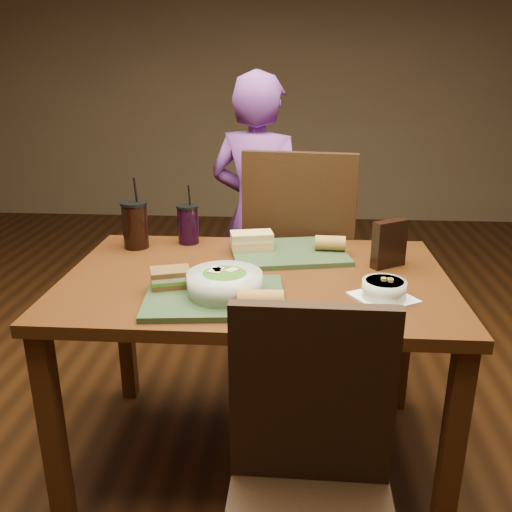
% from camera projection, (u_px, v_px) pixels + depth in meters
% --- Properties ---
extents(ground, '(6.00, 6.00, 0.00)m').
position_uv_depth(ground, '(256.00, 456.00, 2.09)').
color(ground, '#381C0B').
rests_on(ground, ground).
extents(dining_table, '(1.30, 0.85, 0.75)m').
position_uv_depth(dining_table, '(256.00, 300.00, 1.87)').
color(dining_table, '#4A250E').
rests_on(dining_table, ground).
extents(chair_near, '(0.40, 0.40, 0.92)m').
position_uv_depth(chair_near, '(310.00, 481.00, 1.26)').
color(chair_near, black).
rests_on(chair_near, ground).
extents(chair_far, '(0.53, 0.54, 1.10)m').
position_uv_depth(chair_far, '(297.00, 257.00, 2.45)').
color(chair_far, black).
rests_on(chair_far, ground).
extents(diner, '(0.60, 0.50, 1.41)m').
position_uv_depth(diner, '(258.00, 218.00, 2.71)').
color(diner, '#682E81').
rests_on(diner, ground).
extents(tray_near, '(0.45, 0.36, 0.02)m').
position_uv_depth(tray_near, '(215.00, 297.00, 1.65)').
color(tray_near, '#2D4026').
rests_on(tray_near, dining_table).
extents(tray_far, '(0.47, 0.40, 0.02)m').
position_uv_depth(tray_far, '(288.00, 253.00, 2.04)').
color(tray_far, '#2D4026').
rests_on(tray_far, dining_table).
extents(salad_bowl, '(0.23, 0.23, 0.08)m').
position_uv_depth(salad_bowl, '(225.00, 282.00, 1.64)').
color(salad_bowl, silver).
rests_on(salad_bowl, tray_near).
extents(soup_bowl, '(0.22, 0.22, 0.07)m').
position_uv_depth(soup_bowl, '(384.00, 289.00, 1.66)').
color(soup_bowl, white).
rests_on(soup_bowl, dining_table).
extents(sandwich_near, '(0.14, 0.12, 0.06)m').
position_uv_depth(sandwich_near, '(171.00, 278.00, 1.70)').
color(sandwich_near, '#593819').
rests_on(sandwich_near, tray_near).
extents(sandwich_far, '(0.17, 0.12, 0.06)m').
position_uv_depth(sandwich_far, '(252.00, 240.00, 2.06)').
color(sandwich_far, tan).
rests_on(sandwich_far, tray_far).
extents(baguette_near, '(0.13, 0.07, 0.06)m').
position_uv_depth(baguette_near, '(261.00, 301.00, 1.52)').
color(baguette_near, '#AD7533').
rests_on(baguette_near, tray_near).
extents(baguette_far, '(0.11, 0.06, 0.06)m').
position_uv_depth(baguette_far, '(330.00, 243.00, 2.03)').
color(baguette_far, '#AD7533').
rests_on(baguette_far, tray_far).
extents(cup_cola, '(0.10, 0.10, 0.28)m').
position_uv_depth(cup_cola, '(135.00, 225.00, 2.10)').
color(cup_cola, black).
rests_on(cup_cola, dining_table).
extents(cup_berry, '(0.09, 0.09, 0.24)m').
position_uv_depth(cup_berry, '(188.00, 224.00, 2.16)').
color(cup_berry, black).
rests_on(cup_berry, dining_table).
extents(chip_bag, '(0.13, 0.10, 0.17)m').
position_uv_depth(chip_bag, '(389.00, 244.00, 1.90)').
color(chip_bag, black).
rests_on(chip_bag, dining_table).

